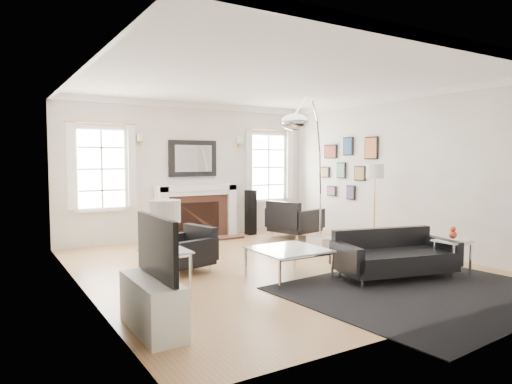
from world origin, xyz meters
TOP-DOWN VIEW (x-y plane):
  - floor at (0.00, 0.00)m, footprint 6.00×6.00m
  - back_wall at (0.00, 3.00)m, footprint 5.50×0.04m
  - front_wall at (0.00, -3.00)m, footprint 5.50×0.04m
  - left_wall at (-2.75, 0.00)m, footprint 0.04×6.00m
  - right_wall at (2.75, 0.00)m, footprint 0.04×6.00m
  - ceiling at (0.00, 0.00)m, footprint 5.50×6.00m
  - crown_molding at (0.00, 0.00)m, footprint 5.50×6.00m
  - fireplace at (0.00, 2.79)m, footprint 1.70×0.69m
  - mantel_mirror at (0.00, 2.95)m, footprint 1.05×0.07m
  - window_left at (-1.85, 2.95)m, footprint 1.24×0.15m
  - window_right at (1.85, 2.95)m, footprint 1.24×0.15m
  - gallery_wall at (2.72, 1.30)m, footprint 0.04×1.73m
  - tv_unit at (-2.44, -1.70)m, footprint 0.35×1.00m
  - area_rug at (0.81, -2.18)m, footprint 3.35×2.87m
  - sofa at (1.03, -1.50)m, footprint 1.76×1.10m
  - armchair_left at (-1.27, 0.31)m, footprint 0.86×0.93m
  - armchair_right at (1.73, 1.81)m, footprint 1.06×1.13m
  - coffee_table at (-0.24, -0.80)m, footprint 0.93×0.93m
  - side_table_left at (-2.00, -0.82)m, footprint 0.52×0.52m
  - nesting_table at (1.79, -1.88)m, footprint 0.46×0.39m
  - gourd_lamp at (-2.00, -0.82)m, footprint 0.37×0.37m
  - orange_vase at (1.79, -1.88)m, footprint 0.11×0.11m
  - arc_floor_lamp at (0.67, -0.09)m, footprint 1.90×1.76m
  - stick_floor_lamp at (2.20, -0.01)m, footprint 0.31×0.31m
  - speaker_tower at (1.21, 2.65)m, footprint 0.22×0.22m

SIDE VIEW (x-z plane):
  - floor at x=0.00m, z-range 0.00..0.00m
  - area_rug at x=0.81m, z-range 0.00..0.01m
  - sofa at x=1.03m, z-range 0.02..0.56m
  - armchair_left at x=-1.27m, z-range 0.03..0.56m
  - tv_unit at x=-2.44m, z-range -0.22..0.87m
  - armchair_right at x=1.73m, z-range 0.04..0.68m
  - coffee_table at x=-0.24m, z-range 0.17..0.59m
  - nesting_table at x=1.79m, z-range 0.14..0.64m
  - side_table_left at x=-2.00m, z-range 0.18..0.75m
  - speaker_tower at x=1.21m, z-range 0.00..0.97m
  - fireplace at x=0.00m, z-range -0.01..1.10m
  - orange_vase at x=1.79m, z-range 0.51..0.69m
  - gourd_lamp at x=-2.00m, z-range 0.61..1.20m
  - stick_floor_lamp at x=2.20m, z-range 0.57..2.11m
  - back_wall at x=0.00m, z-range 0.00..2.80m
  - front_wall at x=0.00m, z-range 0.00..2.80m
  - left_wall at x=-2.75m, z-range 0.00..2.80m
  - right_wall at x=2.75m, z-range 0.00..2.80m
  - arc_floor_lamp at x=0.67m, z-range 0.11..2.80m
  - window_left at x=-1.85m, z-range 0.65..2.27m
  - window_right at x=1.85m, z-range 0.65..2.27m
  - gallery_wall at x=2.72m, z-range 0.89..2.18m
  - mantel_mirror at x=0.00m, z-range 1.27..2.02m
  - crown_molding at x=0.00m, z-range 2.68..2.80m
  - ceiling at x=0.00m, z-range 2.79..2.81m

